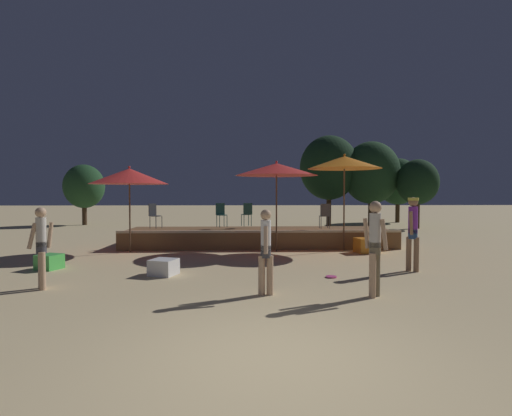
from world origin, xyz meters
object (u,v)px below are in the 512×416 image
object	(u,v)px
bistro_chair_0	(247,212)
background_tree_1	(329,168)
patio_umbrella_2	(277,169)
cube_seat_0	(366,245)
person_0	(375,244)
person_1	(413,229)
person_4	(41,245)
bistro_chair_3	(221,212)
patio_umbrella_1	(129,176)
person_3	(266,249)
background_tree_2	(84,187)
background_tree_4	(418,182)
bistro_chair_1	(325,214)
frisbee_disc	(331,277)
cube_seat_1	(49,262)
bistro_chair_2	(154,213)
cube_seat_2	(164,267)
background_tree_0	(371,173)
background_tree_3	(398,182)
patio_umbrella_0	(344,163)

from	to	relation	value
bistro_chair_0	background_tree_1	distance (m)	9.74
patio_umbrella_2	cube_seat_0	distance (m)	3.88
person_0	person_1	world-z (taller)	person_1
person_4	bistro_chair_3	size ratio (longest dim) A/B	1.87
patio_umbrella_1	bistro_chair_0	distance (m)	4.64
person_3	background_tree_1	bearing A→B (deg)	77.06
bistro_chair_0	person_0	bearing A→B (deg)	86.52
background_tree_2	background_tree_4	size ratio (longest dim) A/B	0.97
bistro_chair_1	frisbee_disc	distance (m)	5.37
cube_seat_0	background_tree_1	distance (m)	11.13
cube_seat_1	person_4	xyz separation A→B (m)	(0.88, -2.17, 0.71)
bistro_chair_2	cube_seat_2	bearing A→B (deg)	-131.67
background_tree_2	background_tree_4	world-z (taller)	background_tree_4
patio_umbrella_2	bistro_chair_1	xyz separation A→B (m)	(1.84, 0.90, -1.54)
person_0	person_4	size ratio (longest dim) A/B	1.08
cube_seat_0	background_tree_4	distance (m)	10.76
person_1	background_tree_2	xyz separation A→B (m)	(-14.06, 15.19, 1.30)
person_4	bistro_chair_0	bearing A→B (deg)	-61.82
person_4	background_tree_1	size ratio (longest dim) A/B	0.31
cube_seat_2	background_tree_0	distance (m)	16.74
cube_seat_1	frisbee_disc	bearing A→B (deg)	-10.09
bistro_chair_2	background_tree_0	bearing A→B (deg)	-18.25
bistro_chair_3	background_tree_2	world-z (taller)	background_tree_2
cube_seat_2	person_4	xyz separation A→B (m)	(-2.21, -1.34, 0.72)
patio_umbrella_1	bistro_chair_3	xyz separation A→B (m)	(2.92, 1.91, -1.30)
patio_umbrella_1	bistro_chair_1	world-z (taller)	patio_umbrella_1
bistro_chair_2	background_tree_3	distance (m)	18.10
patio_umbrella_0	person_0	world-z (taller)	patio_umbrella_0
person_3	cube_seat_0	bearing A→B (deg)	59.32
patio_umbrella_2	background_tree_2	distance (m)	15.94
cube_seat_1	bistro_chair_1	xyz separation A→B (m)	(7.98, 3.90, 1.04)
background_tree_0	background_tree_3	bearing A→B (deg)	48.83
patio_umbrella_1	bistro_chair_3	world-z (taller)	patio_umbrella_1
cube_seat_2	background_tree_2	size ratio (longest dim) A/B	0.19
person_3	background_tree_0	bearing A→B (deg)	68.95
background_tree_2	patio_umbrella_1	bearing A→B (deg)	-62.57
cube_seat_2	background_tree_0	world-z (taller)	background_tree_0
patio_umbrella_1	person_0	world-z (taller)	patio_umbrella_1
patio_umbrella_0	cube_seat_1	bearing A→B (deg)	-159.95
patio_umbrella_1	patio_umbrella_2	size ratio (longest dim) A/B	0.94
bistro_chair_0	background_tree_2	distance (m)	13.85
patio_umbrella_2	person_1	size ratio (longest dim) A/B	1.64
bistro_chair_1	frisbee_disc	xyz separation A→B (m)	(-0.92, -5.15, -1.21)
cube_seat_0	background_tree_3	distance (m)	15.14
cube_seat_0	bistro_chair_3	bearing A→B (deg)	154.83
bistro_chair_2	background_tree_3	xyz separation A→B (m)	(13.66, 11.78, 1.51)
bistro_chair_1	bistro_chair_3	size ratio (longest dim) A/B	1.00
person_1	person_3	bearing A→B (deg)	-113.69
cube_seat_1	background_tree_1	size ratio (longest dim) A/B	0.12
patio_umbrella_0	background_tree_1	bearing A→B (deg)	80.60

